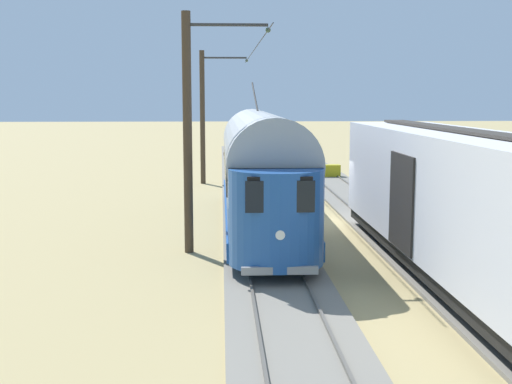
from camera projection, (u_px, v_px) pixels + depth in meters
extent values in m
plane|color=tan|center=(321.00, 224.00, 25.73)|extent=(220.00, 220.00, 0.00)
cube|color=slate|center=(383.00, 222.00, 25.85)|extent=(2.80, 80.00, 0.10)
cube|color=#59544C|center=(365.00, 220.00, 25.80)|extent=(0.07, 80.00, 0.08)
cube|color=#59544C|center=(401.00, 219.00, 25.87)|extent=(0.07, 80.00, 0.08)
cube|color=#47331E|center=(294.00, 153.00, 57.48)|extent=(2.50, 0.24, 0.08)
cube|color=#47331E|center=(295.00, 153.00, 56.84)|extent=(2.50, 0.24, 0.08)
cube|color=#47331E|center=(295.00, 154.00, 56.19)|extent=(2.50, 0.24, 0.08)
cube|color=#47331E|center=(296.00, 154.00, 55.55)|extent=(2.50, 0.24, 0.08)
cube|color=#47331E|center=(297.00, 155.00, 54.91)|extent=(2.50, 0.24, 0.08)
cube|color=slate|center=(259.00, 223.00, 25.60)|extent=(2.80, 80.00, 0.10)
cube|color=#59544C|center=(241.00, 221.00, 25.55)|extent=(0.07, 80.00, 0.08)
cube|color=#59544C|center=(278.00, 220.00, 25.62)|extent=(0.07, 80.00, 0.08)
cube|color=#47331E|center=(238.00, 153.00, 57.23)|extent=(2.50, 0.24, 0.08)
cube|color=#47331E|center=(238.00, 153.00, 56.59)|extent=(2.50, 0.24, 0.08)
cube|color=#47331E|center=(238.00, 154.00, 55.94)|extent=(2.50, 0.24, 0.08)
cube|color=#47331E|center=(239.00, 155.00, 55.30)|extent=(2.50, 0.24, 0.08)
cube|color=#47331E|center=(239.00, 155.00, 54.66)|extent=(2.50, 0.24, 0.08)
cube|color=#1E4C93|center=(261.00, 210.00, 24.68)|extent=(2.65, 13.92, 0.55)
cube|color=#1E4C93|center=(261.00, 190.00, 24.57)|extent=(2.55, 13.92, 0.95)
cube|color=silver|center=(261.00, 163.00, 24.43)|extent=(2.55, 13.92, 1.05)
cylinder|color=#999EA3|center=(261.00, 149.00, 24.35)|extent=(2.65, 13.64, 2.65)
cylinder|color=#1E4C93|center=(276.00, 216.00, 17.70)|extent=(2.55, 2.55, 2.55)
cylinder|color=#1E4C93|center=(252.00, 164.00, 31.37)|extent=(2.55, 2.55, 2.55)
cube|color=black|center=(280.00, 184.00, 16.44)|extent=(1.63, 0.08, 0.36)
cube|color=black|center=(280.00, 197.00, 16.45)|extent=(1.73, 0.06, 0.80)
cube|color=black|center=(225.00, 163.00, 24.36)|extent=(0.04, 11.69, 0.80)
cube|color=black|center=(296.00, 163.00, 24.50)|extent=(0.04, 11.69, 0.80)
cylinder|color=silver|center=(280.00, 235.00, 16.49)|extent=(0.24, 0.06, 0.24)
cube|color=gray|center=(280.00, 271.00, 16.69)|extent=(1.94, 0.12, 0.20)
cylinder|color=black|center=(255.00, 96.00, 28.38)|extent=(0.07, 4.53, 1.26)
cylinder|color=black|center=(246.00, 239.00, 20.26)|extent=(0.10, 0.76, 0.76)
cylinder|color=black|center=(293.00, 239.00, 20.33)|extent=(0.10, 0.76, 0.76)
cylinder|color=black|center=(238.00, 196.00, 29.06)|extent=(0.10, 0.76, 0.76)
cylinder|color=black|center=(271.00, 196.00, 29.14)|extent=(0.10, 0.76, 0.76)
cube|color=silver|center=(456.00, 192.00, 17.77)|extent=(2.90, 14.81, 3.20)
cube|color=#332D28|center=(459.00, 130.00, 17.53)|extent=(0.70, 13.33, 0.08)
cube|color=black|center=(453.00, 258.00, 18.02)|extent=(2.70, 14.81, 0.36)
cube|color=black|center=(401.00, 202.00, 17.73)|extent=(0.06, 2.20, 2.56)
cylinder|color=black|center=(510.00, 319.00, 12.85)|extent=(0.10, 0.84, 0.84)
cylinder|color=black|center=(381.00, 220.00, 23.10)|extent=(0.10, 0.84, 0.84)
cylinder|color=black|center=(422.00, 220.00, 23.18)|extent=(0.10, 0.84, 0.84)
cylinder|color=#423323|center=(202.00, 118.00, 37.17)|extent=(0.28, 0.28, 7.41)
cylinder|color=#2D2D2D|center=(224.00, 58.00, 36.77)|extent=(2.48, 0.10, 0.10)
sphere|color=#334733|center=(247.00, 61.00, 36.85)|extent=(0.16, 0.16, 0.16)
cylinder|color=#423323|center=(188.00, 135.00, 20.46)|extent=(0.28, 0.28, 7.41)
cylinder|color=#2D2D2D|center=(227.00, 25.00, 20.05)|extent=(2.48, 0.10, 0.10)
sphere|color=#334733|center=(268.00, 30.00, 20.14)|extent=(0.16, 0.16, 0.16)
cylinder|color=black|center=(254.00, 50.00, 28.50)|extent=(0.03, 20.91, 0.03)
cylinder|color=black|center=(224.00, 58.00, 36.77)|extent=(2.48, 0.02, 0.02)
cylinder|color=black|center=(361.00, 178.00, 35.74)|extent=(0.08, 0.08, 1.10)
cylinder|color=red|center=(361.00, 165.00, 35.64)|extent=(0.30, 0.30, 0.03)
cylinder|color=#262626|center=(357.00, 182.00, 35.75)|extent=(0.33, 0.04, 0.54)
cube|color=#B2A519|center=(325.00, 171.00, 40.18)|extent=(1.80, 0.60, 0.80)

